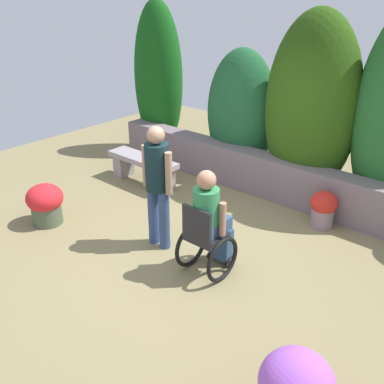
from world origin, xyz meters
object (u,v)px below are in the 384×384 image
object	(u,v)px
flower_pot_purple_near	(45,203)
flower_pot_terracotta_by_wall	(323,208)
person_in_wheelchair	(209,226)
person_standing_companion	(157,180)
stone_bench	(143,166)

from	to	relation	value
flower_pot_purple_near	flower_pot_terracotta_by_wall	size ratio (longest dim) A/B	1.12
person_in_wheelchair	person_standing_companion	size ratio (longest dim) A/B	0.81
flower_pot_purple_near	flower_pot_terracotta_by_wall	world-z (taller)	flower_pot_purple_near
person_standing_companion	flower_pot_purple_near	size ratio (longest dim) A/B	2.70
person_in_wheelchair	flower_pot_purple_near	bearing A→B (deg)	-177.03
person_in_wheelchair	person_standing_companion	world-z (taller)	person_standing_companion
flower_pot_terracotta_by_wall	person_standing_companion	bearing A→B (deg)	-126.98
stone_bench	flower_pot_terracotta_by_wall	size ratio (longest dim) A/B	2.57
person_standing_companion	flower_pot_purple_near	bearing A→B (deg)	-142.43
person_in_wheelchair	flower_pot_purple_near	size ratio (longest dim) A/B	2.20
flower_pot_purple_near	person_in_wheelchair	bearing A→B (deg)	13.63
flower_pot_purple_near	flower_pot_terracotta_by_wall	xyz separation A→B (m)	(3.05, 2.52, -0.03)
stone_bench	flower_pot_terracotta_by_wall	distance (m)	3.10
stone_bench	person_standing_companion	bearing A→B (deg)	-39.82
stone_bench	person_standing_companion	xyz separation A→B (m)	(1.62, -1.24, 0.63)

